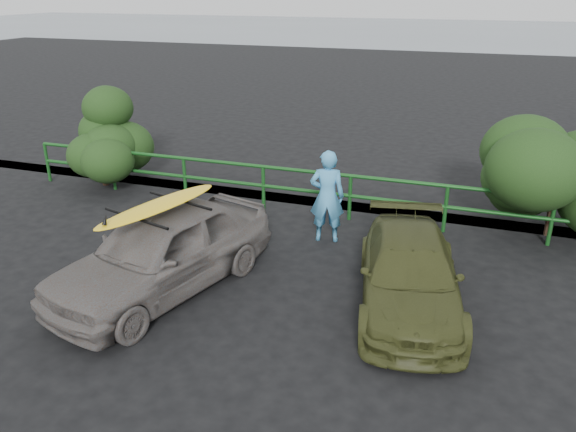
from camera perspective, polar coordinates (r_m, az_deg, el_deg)
name	(u,v)px	position (r m, az deg, el deg)	size (l,w,h in m)	color
ground	(203,336)	(8.47, -8.66, -11.92)	(80.00, 80.00, 0.00)	black
ocean	(458,33)	(66.38, 16.88, 17.40)	(200.00, 200.00, 0.00)	slate
guardrail	(306,192)	(12.38, 1.80, 2.46)	(14.00, 0.08, 1.04)	#164F1A
shrub_left	(127,142)	(14.62, -16.08, 7.19)	(3.20, 2.40, 2.25)	#1F3C15
shrub_right	(556,178)	(12.24, 25.59, 3.46)	(3.20, 2.40, 2.45)	#1F3C15
sedan	(163,251)	(9.44, -12.63, -3.45)	(1.68, 4.18, 1.42)	#615A56
olive_vehicle	(409,274)	(9.04, 12.23, -5.78)	(1.53, 3.78, 1.10)	#3B3F1C
man	(327,196)	(10.97, 3.99, 2.00)	(0.68, 0.44, 1.86)	#459BD1
roof_rack	(159,209)	(9.15, -13.01, 0.69)	(1.40, 0.98, 0.05)	black
surfboard	(158,206)	(9.13, -13.05, 1.04)	(0.51, 2.46, 0.07)	yellow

